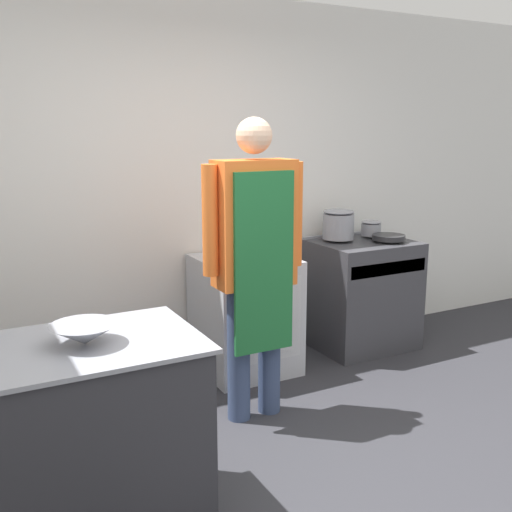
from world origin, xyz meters
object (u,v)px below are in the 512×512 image
Objects in this scene: person_cook at (255,251)px; mixing_bowl at (84,334)px; stove at (362,294)px; sauce_pot at (371,228)px; fridge_unit at (245,314)px; stock_pot at (338,224)px; saute_pan at (389,237)px.

mixing_bowl is at bearing -151.03° from person_cook.
stove is 5.48× the size of sauce_pot.
stock_pot reaches higher than fridge_unit.
mixing_bowl is 2.90m from saute_pan.
stock_pot is at bearing 147.52° from stove.
stock_pot is 1.52× the size of sauce_pot.
person_cook reaches higher than fridge_unit.
saute_pan is at bearing -33.70° from stock_pot.
saute_pan is 1.60× the size of sauce_pot.
stock_pot is 0.95× the size of saute_pan.
stock_pot is at bearing 31.50° from mixing_bowl.
person_cook is 7.35× the size of stock_pot.
mixing_bowl is 1.09× the size of saute_pan.
sauce_pot is (2.64, 1.42, 0.04)m from mixing_bowl.
sauce_pot reaches higher than fridge_unit.
fridge_unit is at bearing -175.30° from sauce_pot.
mixing_bowl is 1.15× the size of stock_pot.
sauce_pot reaches higher than stove.
sauce_pot is at bearing 4.70° from fridge_unit.
saute_pan is at bearing -5.64° from fridge_unit.
mixing_bowl is at bearing -155.65° from saute_pan.
fridge_unit is 1.32m from saute_pan.
person_cook reaches higher than saute_pan.
mixing_bowl reaches higher than stove.
sauce_pot reaches higher than saute_pan.
fridge_unit is 0.46× the size of person_cook.
saute_pan is (1.22, -0.12, 0.49)m from fridge_unit.
person_cook is 1.70m from sauce_pot.
person_cook is 11.20× the size of sauce_pot.
person_cook is at bearing -152.41° from sauce_pot.
fridge_unit is at bearing 174.36° from saute_pan.
fridge_unit is 3.41× the size of stock_pot.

